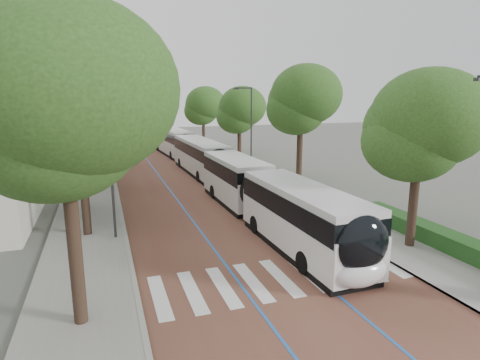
# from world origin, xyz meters

# --- Properties ---
(ground) EXTENTS (160.00, 160.00, 0.00)m
(ground) POSITION_xyz_m (0.00, 0.00, 0.00)
(ground) COLOR #51544C
(ground) RESTS_ON ground
(road) EXTENTS (11.00, 140.00, 0.02)m
(road) POSITION_xyz_m (0.00, 40.00, 0.01)
(road) COLOR brown
(road) RESTS_ON ground
(sidewalk_left) EXTENTS (4.00, 140.00, 0.12)m
(sidewalk_left) POSITION_xyz_m (-7.50, 40.00, 0.06)
(sidewalk_left) COLOR gray
(sidewalk_left) RESTS_ON ground
(sidewalk_right) EXTENTS (4.00, 140.00, 0.12)m
(sidewalk_right) POSITION_xyz_m (7.50, 40.00, 0.06)
(sidewalk_right) COLOR gray
(sidewalk_right) RESTS_ON ground
(kerb_left) EXTENTS (0.20, 140.00, 0.14)m
(kerb_left) POSITION_xyz_m (-5.60, 40.00, 0.06)
(kerb_left) COLOR gray
(kerb_left) RESTS_ON ground
(kerb_right) EXTENTS (0.20, 140.00, 0.14)m
(kerb_right) POSITION_xyz_m (5.60, 40.00, 0.06)
(kerb_right) COLOR gray
(kerb_right) RESTS_ON ground
(zebra_crossing) EXTENTS (10.55, 3.60, 0.01)m
(zebra_crossing) POSITION_xyz_m (0.20, 1.00, 0.03)
(zebra_crossing) COLOR silver
(zebra_crossing) RESTS_ON ground
(lane_line_left) EXTENTS (0.12, 126.00, 0.01)m
(lane_line_left) POSITION_xyz_m (-1.60, 40.00, 0.02)
(lane_line_left) COLOR #225DAC
(lane_line_left) RESTS_ON road
(lane_line_right) EXTENTS (0.12, 126.00, 0.01)m
(lane_line_right) POSITION_xyz_m (1.60, 40.00, 0.02)
(lane_line_right) COLOR #225DAC
(lane_line_right) RESTS_ON road
(hedge) EXTENTS (1.20, 14.00, 0.80)m
(hedge) POSITION_xyz_m (9.10, 0.00, 0.52)
(hedge) COLOR #174318
(hedge) RESTS_ON sidewalk_right
(streetlight_far) EXTENTS (1.82, 0.20, 8.00)m
(streetlight_far) POSITION_xyz_m (6.62, 22.00, 4.82)
(streetlight_far) COLOR #2E2E30
(streetlight_far) RESTS_ON sidewalk_right
(lamp_post_left) EXTENTS (0.14, 0.14, 8.00)m
(lamp_post_left) POSITION_xyz_m (-6.10, 8.00, 4.12)
(lamp_post_left) COLOR #2E2E30
(lamp_post_left) RESTS_ON sidewalk_left
(trees_left) EXTENTS (6.46, 61.09, 9.75)m
(trees_left) POSITION_xyz_m (-7.50, 23.09, 6.65)
(trees_left) COLOR black
(trees_left) RESTS_ON ground
(trees_right) EXTENTS (5.69, 47.56, 9.09)m
(trees_right) POSITION_xyz_m (7.70, 22.76, 5.93)
(trees_right) COLOR black
(trees_right) RESTS_ON ground
(lead_bus) EXTENTS (2.90, 18.44, 3.20)m
(lead_bus) POSITION_xyz_m (2.31, 7.17, 1.63)
(lead_bus) COLOR black
(lead_bus) RESTS_ON ground
(bus_queued_0) EXTENTS (2.89, 12.47, 3.20)m
(bus_queued_0) POSITION_xyz_m (2.37, 23.48, 1.62)
(bus_queued_0) COLOR silver
(bus_queued_0) RESTS_ON ground
(bus_queued_1) EXTENTS (3.28, 12.53, 3.20)m
(bus_queued_1) POSITION_xyz_m (2.09, 36.56, 1.62)
(bus_queued_1) COLOR silver
(bus_queued_1) RESTS_ON ground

